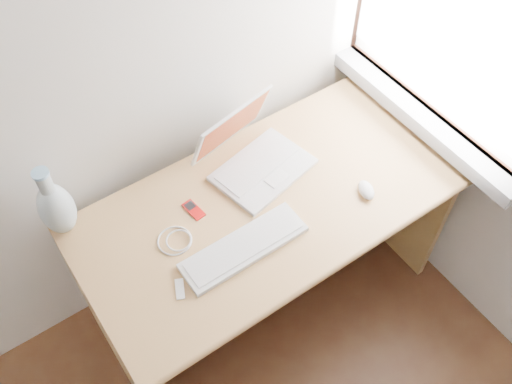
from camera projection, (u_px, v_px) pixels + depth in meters
window at (459, 5)px, 1.83m from camera, size 0.11×0.99×1.10m
desk at (254, 219)px, 2.24m from camera, size 1.38×0.69×0.73m
laptop at (256, 154)px, 2.10m from camera, size 0.39×0.36×0.24m
external_keyboard at (244, 247)px, 1.91m from camera, size 0.45×0.14×0.02m
mouse at (366, 190)px, 2.05m from camera, size 0.08×0.10×0.03m
ipod at (194, 210)px, 2.01m from camera, size 0.05×0.09×0.01m
cable_coil at (175, 241)px, 1.93m from camera, size 0.14×0.14×0.01m
remote at (180, 289)px, 1.82m from camera, size 0.06×0.08×0.01m
vase at (56, 207)px, 1.87m from camera, size 0.12×0.12×0.30m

